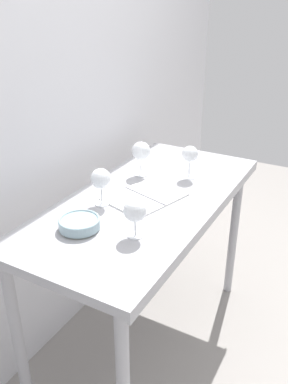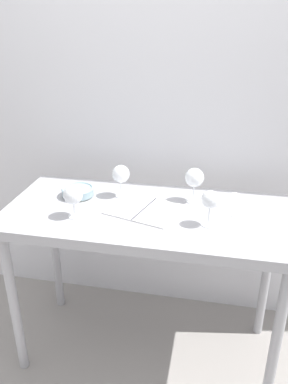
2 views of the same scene
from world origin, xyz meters
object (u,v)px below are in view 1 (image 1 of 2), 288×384
(tasting_sheet_upper, at_px, (161,161))
(tasting_bowl, at_px, (79,223))
(wine_glass_near_left, at_px, (135,211))
(open_notebook, at_px, (145,197))
(wine_glass_far_right, at_px, (141,152))
(wine_glass_near_right, at_px, (190,155))
(wine_glass_far_left, at_px, (101,179))

(tasting_sheet_upper, distance_m, tasting_bowl, 0.82)
(wine_glass_near_left, height_order, open_notebook, wine_glass_near_left)
(wine_glass_far_right, distance_m, tasting_bowl, 0.61)
(wine_glass_far_right, distance_m, tasting_sheet_upper, 0.25)
(wine_glass_near_right, distance_m, tasting_sheet_upper, 0.29)
(wine_glass_near_right, relative_size, tasting_bowl, 1.01)
(wine_glass_far_right, bearing_deg, wine_glass_near_left, -152.60)
(tasting_sheet_upper, bearing_deg, tasting_bowl, 145.59)
(wine_glass_far_left, relative_size, tasting_bowl, 1.02)
(wine_glass_far_right, xyz_separation_m, tasting_sheet_upper, (0.22, -0.01, -0.12))
(wine_glass_near_left, relative_size, tasting_sheet_upper, 0.62)
(wine_glass_far_left, distance_m, tasting_bowl, 0.25)
(wine_glass_near_right, xyz_separation_m, tasting_bowl, (-0.69, 0.18, -0.10))
(wine_glass_far_right, xyz_separation_m, wine_glass_near_left, (-0.53, -0.28, -0.02))
(wine_glass_far_left, xyz_separation_m, wine_glass_near_left, (-0.16, -0.27, -0.01))
(wine_glass_far_left, height_order, wine_glass_near_left, wine_glass_far_left)
(wine_glass_far_right, distance_m, wine_glass_near_left, 0.60)
(tasting_sheet_upper, xyz_separation_m, tasting_bowl, (-0.82, -0.05, 0.03))
(open_notebook, relative_size, tasting_sheet_upper, 1.53)
(wine_glass_near_left, height_order, tasting_sheet_upper, wine_glass_near_left)
(wine_glass_far_right, height_order, wine_glass_near_left, wine_glass_far_right)
(wine_glass_far_left, distance_m, open_notebook, 0.23)
(wine_glass_near_left, distance_m, wine_glass_near_right, 0.62)
(open_notebook, bearing_deg, wine_glass_far_left, 154.34)
(open_notebook, bearing_deg, wine_glass_near_right, 0.81)
(wine_glass_far_left, xyz_separation_m, tasting_bowl, (-0.22, -0.05, -0.09))
(wine_glass_far_right, relative_size, wine_glass_near_right, 1.06)
(wine_glass_far_left, bearing_deg, wine_glass_near_left, -120.92)
(wine_glass_far_left, xyz_separation_m, tasting_sheet_upper, (0.59, 0.00, -0.12))
(wine_glass_far_left, relative_size, wine_glass_near_right, 1.01)
(wine_glass_near_right, height_order, open_notebook, wine_glass_near_right)
(tasting_sheet_upper, bearing_deg, wine_glass_near_left, 161.83)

